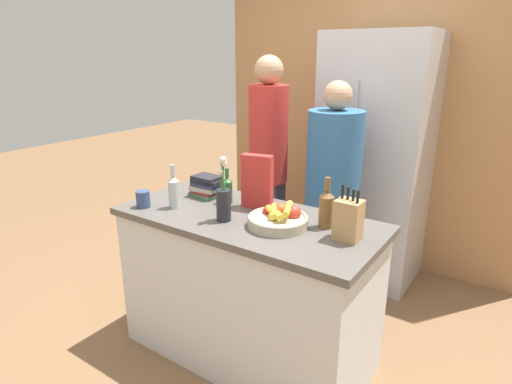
# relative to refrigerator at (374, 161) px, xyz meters

# --- Properties ---
(ground_plane) EXTENTS (14.00, 14.00, 0.00)m
(ground_plane) POSITION_rel_refrigerator_xyz_m (-0.22, -1.40, -0.96)
(ground_plane) COLOR brown
(kitchen_island) EXTENTS (1.50, 0.69, 0.91)m
(kitchen_island) POSITION_rel_refrigerator_xyz_m (-0.22, -1.40, -0.51)
(kitchen_island) COLOR silver
(kitchen_island) RESTS_ON ground_plane
(back_wall_wood) EXTENTS (2.70, 0.12, 2.60)m
(back_wall_wood) POSITION_rel_refrigerator_xyz_m (-0.22, 0.36, 0.34)
(back_wall_wood) COLOR #AD7A4C
(back_wall_wood) RESTS_ON ground_plane
(refrigerator) EXTENTS (0.77, 0.62, 1.93)m
(refrigerator) POSITION_rel_refrigerator_xyz_m (0.00, 0.00, 0.00)
(refrigerator) COLOR #B7B7BC
(refrigerator) RESTS_ON ground_plane
(fruit_bowl) EXTENTS (0.32, 0.32, 0.11)m
(fruit_bowl) POSITION_rel_refrigerator_xyz_m (-0.01, -1.42, -0.02)
(fruit_bowl) COLOR tan
(fruit_bowl) RESTS_ON kitchen_island
(knife_block) EXTENTS (0.12, 0.10, 0.27)m
(knife_block) POSITION_rel_refrigerator_xyz_m (0.36, -1.38, 0.05)
(knife_block) COLOR tan
(knife_block) RESTS_ON kitchen_island
(flower_vase) EXTENTS (0.08, 0.08, 0.36)m
(flower_vase) POSITION_rel_refrigerator_xyz_m (-0.29, -1.52, 0.06)
(flower_vase) COLOR #232328
(flower_vase) RESTS_ON kitchen_island
(cereal_box) EXTENTS (0.19, 0.10, 0.32)m
(cereal_box) POSITION_rel_refrigerator_xyz_m (-0.26, -1.25, 0.10)
(cereal_box) COLOR red
(cereal_box) RESTS_ON kitchen_island
(coffee_mug) EXTENTS (0.09, 0.11, 0.10)m
(coffee_mug) POSITION_rel_refrigerator_xyz_m (-0.82, -1.62, -0.01)
(coffee_mug) COLOR #334770
(coffee_mug) RESTS_ON kitchen_island
(book_stack) EXTENTS (0.20, 0.16, 0.14)m
(book_stack) POSITION_rel_refrigerator_xyz_m (-0.64, -1.26, 0.01)
(book_stack) COLOR #3D6047
(book_stack) RESTS_ON kitchen_island
(bottle_oil) EXTENTS (0.06, 0.06, 0.26)m
(bottle_oil) POSITION_rel_refrigerator_xyz_m (-0.66, -1.53, 0.04)
(bottle_oil) COLOR #B2BCC1
(bottle_oil) RESTS_ON kitchen_island
(bottle_vinegar) EXTENTS (0.08, 0.08, 0.27)m
(bottle_vinegar) POSITION_rel_refrigerator_xyz_m (0.21, -1.29, 0.05)
(bottle_vinegar) COLOR brown
(bottle_vinegar) RESTS_ON kitchen_island
(bottle_wine) EXTENTS (0.06, 0.06, 0.22)m
(bottle_wine) POSITION_rel_refrigerator_xyz_m (-0.45, -1.29, 0.03)
(bottle_wine) COLOR #286633
(bottle_wine) RESTS_ON kitchen_island
(person_at_sink) EXTENTS (0.29, 0.29, 1.76)m
(person_at_sink) POSITION_rel_refrigerator_xyz_m (-0.61, -0.59, 0.05)
(person_at_sink) COLOR #383842
(person_at_sink) RESTS_ON ground_plane
(person_in_blue) EXTENTS (0.37, 0.37, 1.61)m
(person_in_blue) POSITION_rel_refrigerator_xyz_m (-0.06, -0.64, -0.07)
(person_in_blue) COLOR #383842
(person_in_blue) RESTS_ON ground_plane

